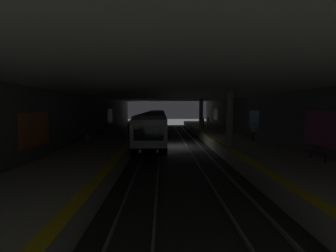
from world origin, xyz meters
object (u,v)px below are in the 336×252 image
bench_left_mid (227,125)px  person_standing_far (203,122)px  bench_left_near (319,152)px  person_walking_mid (129,127)px  pillar_far (201,114)px  person_waiting_near (208,121)px  bench_right_near (86,136)px  person_boarding (253,131)px  bench_right_far (108,128)px  pillar_near (230,120)px  bench_right_mid (103,129)px  metro_train (156,122)px  trash_bin (88,140)px

bench_left_mid → person_standing_far: 3.99m
bench_left_near → person_walking_mid: bearing=42.3°
pillar_far → person_waiting_near: 7.33m
bench_left_mid → pillar_far: bearing=112.5°
bench_left_mid → bench_right_near: size_ratio=1.00×
person_walking_mid → person_boarding: (-6.78, -13.06, 0.10)m
bench_right_far → bench_left_near: bearing=-136.4°
pillar_near → person_boarding: size_ratio=2.64×
bench_right_mid → person_walking_mid: person_walking_mid is taller
person_boarding → pillar_near: bearing=136.1°
person_walking_mid → person_standing_far: person_standing_far is taller
bench_right_mid → person_boarding: size_ratio=0.99×
bench_right_mid → person_waiting_near: 18.70m
bench_left_near → person_boarding: 8.56m
pillar_far → person_waiting_near: size_ratio=2.88×
pillar_far → bench_right_far: (-1.56, 12.88, -1.75)m
bench_right_far → person_boarding: bearing=-120.1°
metro_train → bench_right_far: metro_train is taller
bench_right_near → bench_left_near: bearing=-117.0°
bench_right_near → bench_right_far: 9.20m
bench_right_mid → person_standing_far: 16.23m
person_walking_mid → person_standing_far: bearing=-52.1°
pillar_far → person_waiting_near: pillar_far is taller
person_boarding → trash_bin: (-1.75, 15.48, -0.51)m
pillar_far → person_waiting_near: (6.80, -2.35, -1.42)m
bench_right_near → trash_bin: 2.09m
bench_left_mid → person_boarding: person_boarding is taller
pillar_near → bench_right_far: bearing=45.0°
pillar_near → bench_left_near: pillar_near is taller
person_walking_mid → bench_left_mid: bearing=-66.9°
bench_left_near → bench_right_mid: bearing=47.9°
bench_left_mid → trash_bin: (-14.45, 16.33, -0.10)m
pillar_near → person_standing_far: pillar_near is taller
bench_right_far → person_standing_far: 15.11m
bench_right_near → trash_bin: size_ratio=2.00×
bench_left_mid → bench_left_near: bearing=180.0°
pillar_near → bench_right_mid: bearing=51.1°
pillar_near → person_boarding: pillar_near is taller
person_walking_mid → trash_bin: (-8.53, 2.43, -0.42)m
trash_bin → bench_right_near: bearing=20.6°
pillar_near → metro_train: size_ratio=0.12×
pillar_near → trash_bin: (1.71, 12.15, -1.85)m
bench_right_mid → person_standing_far: bearing=-59.4°
metro_train → trash_bin: metro_train is taller
trash_bin → person_waiting_near: bearing=-36.6°
pillar_far → person_boarding: 11.54m
bench_right_mid → trash_bin: 8.70m
person_boarding → person_waiting_near: bearing=3.2°
bench_right_near → person_walking_mid: size_ratio=1.08×
bench_left_mid → person_boarding: (-12.70, 0.85, 0.42)m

